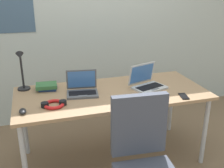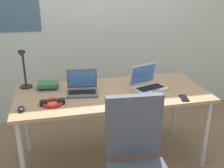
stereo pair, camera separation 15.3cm
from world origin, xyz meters
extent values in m
plane|color=#7A6047|center=(0.00, 0.00, 0.00)|extent=(12.00, 12.00, 0.00)
cube|color=#B2BCB7|center=(0.00, 1.10, 1.30)|extent=(6.00, 0.12, 2.60)
cube|color=#9E7A56|center=(0.00, 0.00, 0.72)|extent=(1.80, 0.80, 0.03)
cylinder|color=#B2B5BA|center=(-0.84, -0.34, 0.35)|extent=(0.04, 0.04, 0.71)
cylinder|color=#B2B5BA|center=(0.84, -0.34, 0.35)|extent=(0.04, 0.04, 0.71)
cylinder|color=#B2B5BA|center=(-0.84, 0.34, 0.35)|extent=(0.04, 0.04, 0.71)
cylinder|color=#B2B5BA|center=(0.84, 0.34, 0.35)|extent=(0.04, 0.04, 0.71)
cylinder|color=black|center=(-0.80, 0.31, 0.75)|extent=(0.12, 0.12, 0.02)
cylinder|color=black|center=(-0.80, 0.31, 0.93)|extent=(0.02, 0.02, 0.34)
cylinder|color=black|center=(-0.80, 0.27, 1.10)|extent=(0.01, 0.08, 0.01)
cone|color=black|center=(-0.80, 0.23, 1.10)|extent=(0.07, 0.09, 0.09)
cube|color=#B7BABC|center=(0.38, -0.03, 0.75)|extent=(0.36, 0.30, 0.02)
cube|color=black|center=(0.38, -0.03, 0.76)|extent=(0.29, 0.20, 0.00)
cube|color=#595B60|center=(0.40, -0.09, 0.76)|extent=(0.10, 0.07, 0.00)
cube|color=#B7BABC|center=(0.34, 0.09, 0.86)|extent=(0.31, 0.14, 0.21)
cube|color=#3F72BF|center=(0.34, 0.08, 0.87)|extent=(0.27, 0.12, 0.18)
cube|color=#515459|center=(-0.28, 0.01, 0.75)|extent=(0.31, 0.23, 0.02)
cube|color=black|center=(-0.28, 0.01, 0.76)|extent=(0.26, 0.14, 0.00)
cube|color=#595B60|center=(-0.29, -0.06, 0.76)|extent=(0.08, 0.05, 0.00)
cube|color=#515459|center=(-0.27, 0.11, 0.86)|extent=(0.29, 0.07, 0.19)
cube|color=#3F72BF|center=(-0.27, 0.11, 0.86)|extent=(0.26, 0.06, 0.16)
ellipsoid|color=black|center=(-0.81, -0.22, 0.76)|extent=(0.06, 0.10, 0.03)
cube|color=black|center=(0.59, -0.30, 0.74)|extent=(0.09, 0.15, 0.01)
torus|color=red|center=(-0.56, -0.16, 0.75)|extent=(0.18, 0.18, 0.03)
cylinder|color=black|center=(-0.63, -0.16, 0.76)|extent=(0.06, 0.06, 0.04)
cylinder|color=black|center=(-0.48, -0.16, 0.76)|extent=(0.06, 0.06, 0.04)
cylinder|color=gold|center=(0.36, -0.33, 0.77)|extent=(0.04, 0.04, 0.06)
cylinder|color=white|center=(0.36, -0.33, 0.81)|extent=(0.04, 0.04, 0.01)
cube|color=navy|center=(-0.58, 0.24, 0.75)|extent=(0.19, 0.15, 0.03)
cube|color=#336638|center=(-0.59, 0.23, 0.78)|extent=(0.21, 0.17, 0.03)
cylinder|color=white|center=(-0.20, 0.27, 0.78)|extent=(0.08, 0.08, 0.09)
torus|color=white|center=(-0.15, 0.27, 0.79)|extent=(0.05, 0.01, 0.05)
cube|color=#474C5B|center=(0.01, -0.65, 0.73)|extent=(0.42, 0.09, 0.48)
camera|label=1|loc=(-0.69, -2.29, 1.72)|focal=43.73mm
camera|label=2|loc=(-0.55, -2.33, 1.72)|focal=43.73mm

